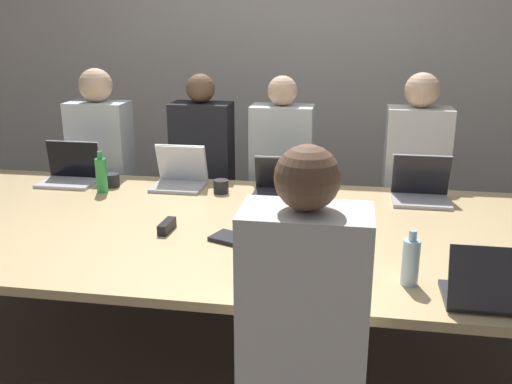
% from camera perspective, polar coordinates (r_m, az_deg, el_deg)
% --- Properties ---
extents(ground_plane, '(24.00, 24.00, 0.00)m').
position_cam_1_polar(ground_plane, '(3.20, -1.92, -16.49)').
color(ground_plane, brown).
extents(curtain_wall, '(12.00, 0.06, 2.80)m').
position_cam_1_polar(curtain_wall, '(4.67, 2.85, 12.59)').
color(curtain_wall, beige).
rests_on(curtain_wall, ground_plane).
extents(conference_table, '(3.74, 1.60, 0.78)m').
position_cam_1_polar(conference_table, '(2.86, -2.07, -4.29)').
color(conference_table, '#D6B77F').
rests_on(conference_table, ground_plane).
extents(laptop_far_left, '(0.34, 0.24, 0.25)m').
position_cam_1_polar(laptop_far_left, '(3.75, -18.04, 2.01)').
color(laptop_far_left, silver).
rests_on(laptop_far_left, conference_table).
extents(person_far_left, '(0.40, 0.24, 1.45)m').
position_cam_1_polar(person_far_left, '(4.10, -15.04, 1.48)').
color(person_far_left, '#2D2D38').
rests_on(person_far_left, ground_plane).
extents(cup_far_left, '(0.09, 0.09, 0.08)m').
position_cam_1_polar(cup_far_left, '(3.59, -14.22, 1.16)').
color(cup_far_left, '#232328').
rests_on(cup_far_left, conference_table).
extents(bottle_far_left, '(0.07, 0.07, 0.25)m').
position_cam_1_polar(bottle_far_left, '(3.47, -15.21, 1.69)').
color(bottle_far_left, green).
rests_on(bottle_far_left, conference_table).
extents(laptop_far_center, '(0.37, 0.22, 0.22)m').
position_cam_1_polar(laptop_far_center, '(3.33, 2.92, 0.85)').
color(laptop_far_center, '#333338').
rests_on(laptop_far_center, conference_table).
extents(person_far_center, '(0.40, 0.24, 1.42)m').
position_cam_1_polar(person_far_center, '(3.81, 2.54, 0.53)').
color(person_far_center, '#2D2D38').
rests_on(person_far_center, ground_plane).
extents(laptop_near_right, '(0.33, 0.24, 0.24)m').
position_cam_1_polar(laptop_near_right, '(2.23, 22.60, -8.93)').
color(laptop_near_right, '#333338').
rests_on(laptop_near_right, conference_table).
extents(bottle_near_right, '(0.07, 0.07, 0.22)m').
position_cam_1_polar(bottle_near_right, '(2.29, 15.20, -6.71)').
color(bottle_near_right, '#ADD1E0').
rests_on(bottle_near_right, conference_table).
extents(laptop_near_midright, '(0.37, 0.27, 0.27)m').
position_cam_1_polar(laptop_near_midright, '(2.19, 3.38, -7.74)').
color(laptop_near_midright, silver).
rests_on(laptop_near_midright, conference_table).
extents(person_near_midright, '(0.40, 0.24, 1.42)m').
position_cam_1_polar(person_near_midright, '(1.95, 4.63, -16.91)').
color(person_near_midright, '#2D2D38').
rests_on(person_near_midright, ground_plane).
extents(laptop_far_right, '(0.32, 0.25, 0.26)m').
position_cam_1_polar(laptop_far_right, '(3.34, 16.15, 0.40)').
color(laptop_far_right, '#B7B7BC').
rests_on(laptop_far_right, conference_table).
extents(person_far_right, '(0.40, 0.24, 1.44)m').
position_cam_1_polar(person_far_right, '(3.86, 15.50, 0.44)').
color(person_far_right, '#2D2D38').
rests_on(person_far_right, ground_plane).
extents(laptop_far_midleft, '(0.31, 0.26, 0.26)m').
position_cam_1_polar(laptop_far_midleft, '(3.50, -7.60, 1.72)').
color(laptop_far_midleft, '#B7B7BC').
rests_on(laptop_far_midleft, conference_table).
extents(person_far_midleft, '(0.40, 0.24, 1.42)m').
position_cam_1_polar(person_far_midleft, '(3.94, -5.30, 1.04)').
color(person_far_midleft, '#2D2D38').
rests_on(person_far_midleft, ground_plane).
extents(cup_far_midleft, '(0.09, 0.09, 0.08)m').
position_cam_1_polar(cup_far_midleft, '(3.36, -3.52, 0.56)').
color(cup_far_midleft, '#232328').
rests_on(cup_far_midleft, conference_table).
extents(stapler, '(0.05, 0.15, 0.05)m').
position_cam_1_polar(stapler, '(2.80, -8.90, -3.40)').
color(stapler, black).
rests_on(stapler, conference_table).
extents(notebook, '(0.27, 0.21, 0.02)m').
position_cam_1_polar(notebook, '(2.65, -1.97, -4.77)').
color(notebook, '#232328').
rests_on(notebook, conference_table).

